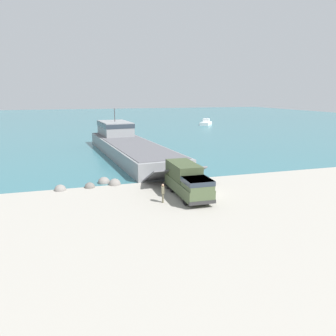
{
  "coord_description": "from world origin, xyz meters",
  "views": [
    {
      "loc": [
        -12.36,
        -28.84,
        9.76
      ],
      "look_at": [
        -2.27,
        3.92,
        1.9
      ],
      "focal_mm": 35.0,
      "sensor_mm": 36.0,
      "label": 1
    }
  ],
  "objects_px": {
    "landing_craft": "(127,144)",
    "soldier_on_ramp": "(163,192)",
    "moored_boat_a": "(206,123)",
    "military_truck": "(187,180)"
  },
  "relations": [
    {
      "from": "landing_craft",
      "to": "military_truck",
      "type": "xyz_separation_m",
      "value": [
        1.54,
        -24.16,
        -0.1
      ]
    },
    {
      "from": "landing_craft",
      "to": "moored_boat_a",
      "type": "distance_m",
      "value": 53.3
    },
    {
      "from": "military_truck",
      "to": "moored_boat_a",
      "type": "height_order",
      "value": "military_truck"
    },
    {
      "from": "soldier_on_ramp",
      "to": "moored_boat_a",
      "type": "relative_size",
      "value": 0.29
    },
    {
      "from": "military_truck",
      "to": "soldier_on_ramp",
      "type": "distance_m",
      "value": 3.13
    },
    {
      "from": "soldier_on_ramp",
      "to": "military_truck",
      "type": "bearing_deg",
      "value": 33.43
    },
    {
      "from": "landing_craft",
      "to": "soldier_on_ramp",
      "type": "distance_m",
      "value": 25.44
    },
    {
      "from": "landing_craft",
      "to": "moored_boat_a",
      "type": "relative_size",
      "value": 5.93
    },
    {
      "from": "military_truck",
      "to": "moored_boat_a",
      "type": "distance_m",
      "value": 73.27
    },
    {
      "from": "soldier_on_ramp",
      "to": "moored_boat_a",
      "type": "bearing_deg",
      "value": 73.38
    }
  ]
}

